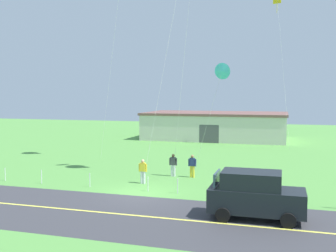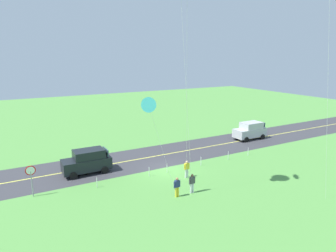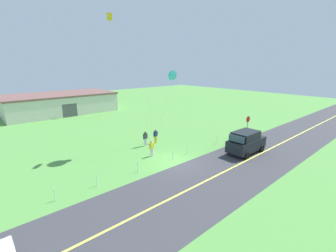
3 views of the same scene
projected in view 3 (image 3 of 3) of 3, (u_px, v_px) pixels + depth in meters
The scene contains 17 objects.
ground_plane at pixel (175, 163), 20.48m from camera, with size 120.00×120.00×0.10m, color #549342.
asphalt_road at pixel (211, 179), 17.56m from camera, with size 120.00×7.00×0.00m, color #38383D.
road_centre_stripe at pixel (211, 178), 17.56m from camera, with size 120.00×0.16×0.00m, color #E5E04C.
car_suv_foreground at pixel (246, 142), 22.46m from camera, with size 4.40×2.12×2.24m.
stop_sign at pixel (248, 122), 27.46m from camera, with size 0.76×0.08×2.56m.
person_adult_near at pixel (152, 148), 21.67m from camera, with size 0.58×0.22×1.60m.
person_adult_companion at pixel (145, 138), 24.52m from camera, with size 0.58×0.22×1.60m.
person_child_watcher at pixel (156, 136), 25.41m from camera, with size 0.58×0.22×1.60m.
kite_yellow_high at pixel (173, 76), 24.72m from camera, with size 2.69×0.80×7.93m.
kite_pink_drift at pixel (110, 20), 38.37m from camera, with size 2.09×3.40×16.99m.
warehouse_distant at pixel (60, 103), 41.81m from camera, with size 18.36×10.20×3.50m.
fence_post_0 at pixel (54, 195), 14.54m from camera, with size 0.05×0.05×0.90m, color silver.
fence_post_1 at pixel (97, 180), 16.35m from camera, with size 0.05×0.05×0.90m, color silver.
fence_post_2 at pixel (138, 167), 18.58m from camera, with size 0.05×0.05×0.90m, color silver.
fence_post_3 at pixel (173, 155), 21.06m from camera, with size 0.05×0.05×0.90m, color silver.
fence_post_4 at pixel (187, 150), 22.24m from camera, with size 0.05×0.05×0.90m, color silver.
fence_post_5 at pixel (217, 140), 25.31m from camera, with size 0.05×0.05×0.90m, color silver.
Camera 3 is at (-12.97, -13.81, 8.44)m, focal length 24.37 mm.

